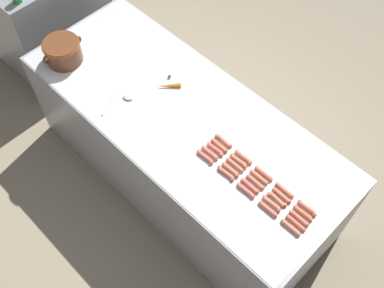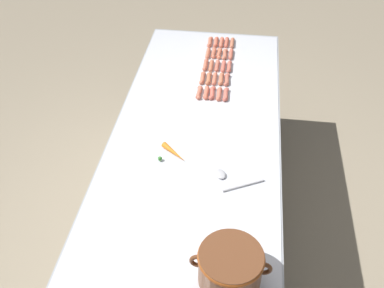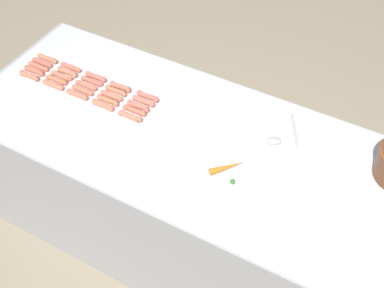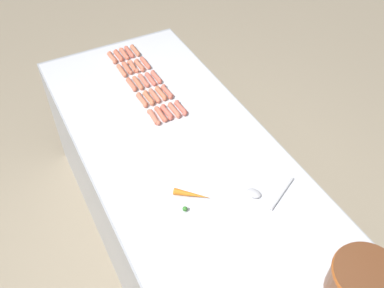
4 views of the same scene
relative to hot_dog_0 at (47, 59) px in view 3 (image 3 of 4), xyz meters
name	(u,v)px [view 3 (image 3 of 4)]	position (x,y,z in m)	size (l,w,h in m)	color
ground_plane	(193,234)	(0.13, 1.00, -0.87)	(20.00, 20.00, 0.00)	gray
griddle_counter	(193,192)	(0.13, 1.00, -0.44)	(0.94, 2.35, 0.85)	#9EA0A5
hot_dog_0	(47,59)	(0.00, 0.00, 0.00)	(0.03, 0.13, 0.03)	#CB7252
hot_dog_1	(71,67)	(0.00, 0.16, 0.00)	(0.03, 0.13, 0.03)	#D46650
hot_dog_2	(96,77)	(0.00, 0.33, 0.00)	(0.03, 0.13, 0.03)	#D26754
hot_dog_3	(120,87)	(0.00, 0.49, 0.00)	(0.03, 0.13, 0.03)	#CA6753
hot_dog_4	(148,96)	(0.00, 0.66, 0.00)	(0.03, 0.13, 0.03)	#D26353
hot_dog_5	(42,63)	(0.04, 0.00, 0.00)	(0.03, 0.13, 0.03)	#CD634D
hot_dog_6	(67,72)	(0.04, 0.17, 0.00)	(0.03, 0.13, 0.03)	#CA7155
hot_dog_7	(92,81)	(0.04, 0.33, 0.00)	(0.03, 0.13, 0.03)	#D16452
hot_dog_8	(116,91)	(0.04, 0.49, 0.00)	(0.03, 0.13, 0.03)	#CA704F
hot_dog_9	(143,101)	(0.04, 0.66, 0.00)	(0.03, 0.13, 0.03)	#CE6D54
hot_dog_10	(38,67)	(0.08, 0.00, 0.00)	(0.03, 0.13, 0.03)	#D66D53
hot_dog_11	(61,76)	(0.08, 0.16, 0.00)	(0.04, 0.13, 0.03)	#D27052
hot_dog_12	(86,86)	(0.08, 0.33, 0.00)	(0.03, 0.13, 0.03)	#CE6C55
hot_dog_13	(111,96)	(0.08, 0.49, 0.00)	(0.03, 0.13, 0.03)	#D66D52
hot_dog_14	(138,106)	(0.08, 0.65, 0.00)	(0.04, 0.13, 0.03)	#D56654
hot_dog_15	(34,71)	(0.12, 0.00, 0.00)	(0.03, 0.13, 0.03)	#D7674C
hot_dog_16	(56,80)	(0.12, 0.16, 0.00)	(0.03, 0.13, 0.03)	#CC6B50
hot_dog_17	(82,90)	(0.12, 0.33, 0.00)	(0.03, 0.13, 0.03)	#CD6F4F
hot_dog_18	(108,100)	(0.12, 0.49, 0.00)	(0.03, 0.13, 0.03)	#C9704D
hot_dog_19	(134,110)	(0.12, 0.65, 0.00)	(0.03, 0.13, 0.03)	#D76A50
hot_dog_20	(29,76)	(0.16, 0.01, 0.00)	(0.03, 0.13, 0.03)	#D27053
hot_dog_21	(53,85)	(0.16, 0.17, 0.00)	(0.03, 0.13, 0.03)	#D57153
hot_dog_22	(77,94)	(0.16, 0.33, 0.00)	(0.03, 0.13, 0.03)	#D06A50
hot_dog_23	(103,105)	(0.16, 0.49, 0.00)	(0.03, 0.13, 0.03)	#D47053
hot_dog_24	(130,116)	(0.16, 0.66, 0.00)	(0.03, 0.13, 0.03)	#CF6F55
serving_spoon	(281,137)	(-0.07, 1.36, -0.01)	(0.26, 0.16, 0.02)	#B7B7BC
carrot	(228,168)	(0.23, 1.23, 0.00)	(0.15, 0.14, 0.03)	orange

